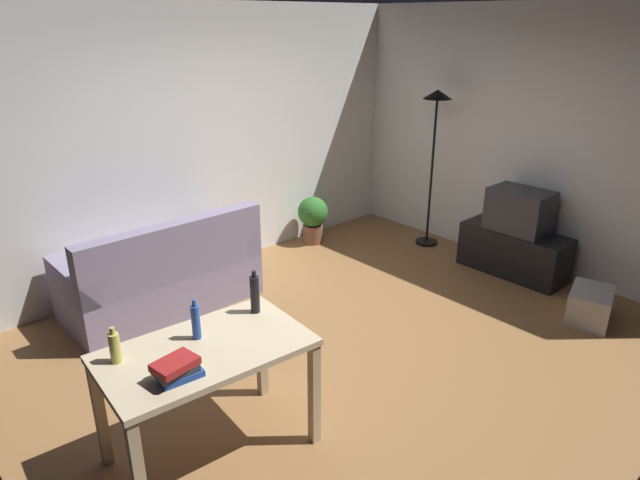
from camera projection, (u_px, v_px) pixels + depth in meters
ground_plane at (351, 343)px, 4.70m from camera, size 5.20×4.40×0.02m
wall_rear at (202, 143)px, 5.71m from camera, size 5.20×0.10×2.70m
wall_right at (530, 140)px, 5.81m from camera, size 0.10×4.40×2.70m
couch at (164, 278)px, 5.13m from camera, size 1.72×0.84×0.92m
tv_stand at (514, 252)px, 5.88m from camera, size 0.44×1.10×0.48m
tv at (520, 210)px, 5.71m from camera, size 0.41×0.60×0.44m
torchiere_lamp at (435, 126)px, 6.23m from camera, size 0.32×0.32×1.81m
desk at (206, 363)px, 3.27m from camera, size 1.25×0.79×0.76m
potted_plant at (313, 216)px, 6.66m from camera, size 0.36×0.36×0.57m
storage_box at (590, 306)px, 4.97m from camera, size 0.56×0.47×0.30m
bottle_squat at (115, 347)px, 3.06m from camera, size 0.06×0.06×0.22m
bottle_blue at (196, 322)px, 3.29m from camera, size 0.05×0.05×0.25m
bottle_dark at (255, 294)px, 3.58m from camera, size 0.06×0.06×0.29m
book_stack at (177, 369)px, 2.94m from camera, size 0.26×0.19×0.11m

